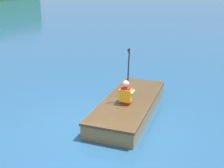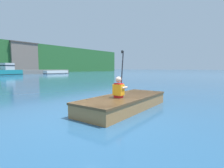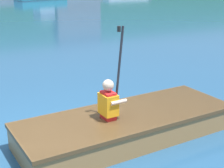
{
  "view_description": "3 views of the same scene",
  "coord_description": "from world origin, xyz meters",
  "px_view_note": "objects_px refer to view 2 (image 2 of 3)",
  "views": [
    {
      "loc": [
        -5.27,
        -2.47,
        3.23
      ],
      "look_at": [
        1.3,
        0.2,
        0.75
      ],
      "focal_mm": 45.0,
      "sensor_mm": 36.0,
      "label": 1
    },
    {
      "loc": [
        -3.16,
        -3.3,
        1.27
      ],
      "look_at": [
        1.3,
        0.2,
        0.75
      ],
      "focal_mm": 28.0,
      "sensor_mm": 36.0,
      "label": 2
    },
    {
      "loc": [
        -1.29,
        -4.53,
        2.51
      ],
      "look_at": [
        1.3,
        0.2,
        0.75
      ],
      "focal_mm": 55.0,
      "sensor_mm": 36.0,
      "label": 3
    }
  ],
  "objects_px": {
    "moored_boat_dock_west_inner": "(7,71)",
    "person_paddler": "(119,88)",
    "moored_boat_dock_west_end": "(56,72)",
    "rowboat_foreground": "(125,101)"
  },
  "relations": [
    {
      "from": "moored_boat_dock_west_inner",
      "to": "person_paddler",
      "type": "relative_size",
      "value": 3.91
    },
    {
      "from": "moored_boat_dock_west_end",
      "to": "rowboat_foreground",
      "type": "height_order",
      "value": "moored_boat_dock_west_end"
    },
    {
      "from": "moored_boat_dock_west_end",
      "to": "rowboat_foreground",
      "type": "xyz_separation_m",
      "value": [
        -18.11,
        -30.4,
        -0.11
      ]
    },
    {
      "from": "moored_boat_dock_west_inner",
      "to": "rowboat_foreground",
      "type": "bearing_deg",
      "value": -105.09
    },
    {
      "from": "rowboat_foreground",
      "to": "person_paddler",
      "type": "xyz_separation_m",
      "value": [
        -0.38,
        -0.01,
        0.46
      ]
    },
    {
      "from": "rowboat_foreground",
      "to": "moored_boat_dock_west_inner",
      "type": "bearing_deg",
      "value": 74.91
    },
    {
      "from": "moored_boat_dock_west_inner",
      "to": "person_paddler",
      "type": "distance_m",
      "value": 31.55
    },
    {
      "from": "person_paddler",
      "to": "rowboat_foreground",
      "type": "bearing_deg",
      "value": 2.08
    },
    {
      "from": "moored_boat_dock_west_inner",
      "to": "person_paddler",
      "type": "height_order",
      "value": "moored_boat_dock_west_inner"
    },
    {
      "from": "moored_boat_dock_west_inner",
      "to": "rowboat_foreground",
      "type": "xyz_separation_m",
      "value": [
        -8.18,
        -30.35,
        -0.52
      ]
    }
  ]
}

